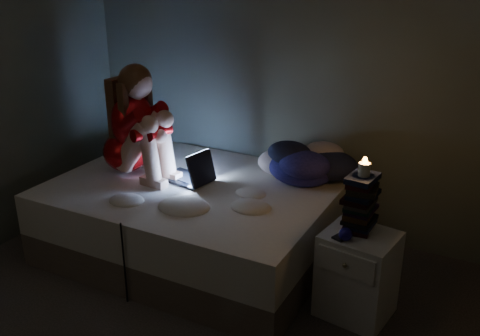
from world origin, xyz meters
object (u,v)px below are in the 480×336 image
Objects in this scene: bed at (194,218)px; nightstand at (357,274)px; phone at (345,237)px; laptop at (185,164)px; candle at (364,170)px; woman at (125,119)px.

bed is 3.58× the size of nightstand.
nightstand is 0.31m from phone.
phone is (-0.07, -0.09, 0.29)m from nightstand.
phone is (1.34, -0.33, -0.12)m from laptop.
laptop is 1.42m from candle.
nightstand is at bearing -61.40° from candle.
bed is at bearing 178.54° from phone.
candle is at bearing 2.55° from woman.
woman is at bearing 176.88° from candle.
woman is 6.20× the size of phone.
woman is at bearing -176.35° from phone.
bed is 1.33m from nightstand.
woman is 1.87m from phone.
laptop is (-0.09, 0.05, 0.41)m from bed.
bed is at bearing -17.73° from laptop.
nightstand is 0.68m from candle.
phone is at bearing -2.05° from woman.
nightstand is at bearing 0.93° from woman.
candle is (-0.03, 0.05, 0.67)m from nightstand.
laptop is at bearing 172.24° from candle.
woman is 1.54× the size of nightstand.
woman is 1.85m from candle.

